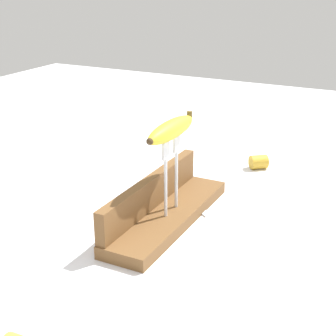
{
  "coord_description": "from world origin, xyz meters",
  "views": [
    {
      "loc": [
        -0.91,
        -0.46,
        0.53
      ],
      "look_at": [
        0.0,
        0.0,
        0.13
      ],
      "focal_mm": 55.36,
      "sensor_mm": 36.0,
      "label": 1
    }
  ],
  "objects_px": {
    "fork_stand_center": "(171,168)",
    "fork_fallen_near": "(223,208)",
    "banana_chunk_near": "(259,162)",
    "banana_raised_center": "(171,129)"
  },
  "relations": [
    {
      "from": "fork_stand_center",
      "to": "fork_fallen_near",
      "type": "distance_m",
      "value": 0.19
    },
    {
      "from": "banana_chunk_near",
      "to": "banana_raised_center",
      "type": "bearing_deg",
      "value": 169.96
    },
    {
      "from": "fork_fallen_near",
      "to": "banana_chunk_near",
      "type": "xyz_separation_m",
      "value": [
        0.29,
        0.01,
        0.02
      ]
    },
    {
      "from": "fork_fallen_near",
      "to": "banana_chunk_near",
      "type": "height_order",
      "value": "banana_chunk_near"
    },
    {
      "from": "fork_stand_center",
      "to": "banana_chunk_near",
      "type": "relative_size",
      "value": 2.76
    },
    {
      "from": "fork_stand_center",
      "to": "banana_raised_center",
      "type": "xyz_separation_m",
      "value": [
        -0.0,
        0.0,
        0.09
      ]
    },
    {
      "from": "fork_stand_center",
      "to": "fork_fallen_near",
      "type": "xyz_separation_m",
      "value": [
        0.11,
        -0.08,
        -0.12
      ]
    },
    {
      "from": "fork_stand_center",
      "to": "banana_raised_center",
      "type": "height_order",
      "value": "banana_raised_center"
    },
    {
      "from": "banana_raised_center",
      "to": "fork_fallen_near",
      "type": "distance_m",
      "value": 0.25
    },
    {
      "from": "fork_stand_center",
      "to": "banana_chunk_near",
      "type": "bearing_deg",
      "value": -10.05
    }
  ]
}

